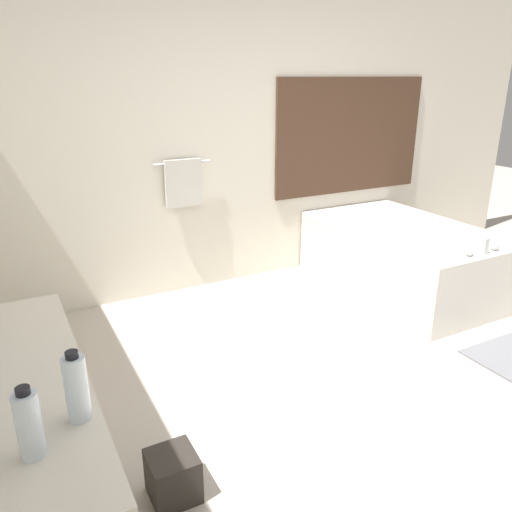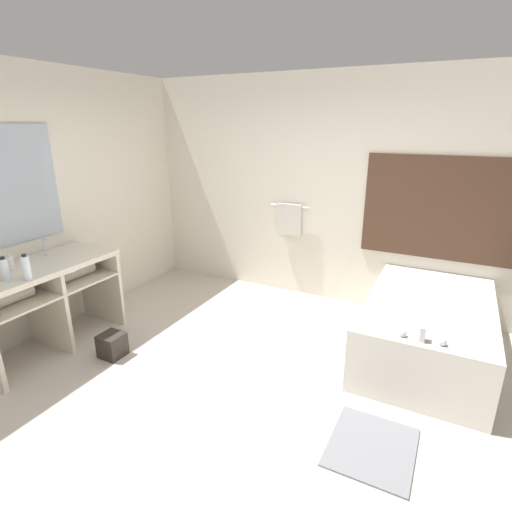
% 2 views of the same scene
% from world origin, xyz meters
% --- Properties ---
extents(ground_plane, '(16.00, 16.00, 0.00)m').
position_xyz_m(ground_plane, '(0.00, 0.00, 0.00)').
color(ground_plane, beige).
rests_on(ground_plane, ground).
extents(wall_back_with_blinds, '(7.40, 0.13, 2.70)m').
position_xyz_m(wall_back_with_blinds, '(0.05, 2.23, 1.35)').
color(wall_back_with_blinds, silver).
rests_on(wall_back_with_blinds, ground_plane).
extents(bathtub, '(1.09, 1.75, 0.69)m').
position_xyz_m(bathtub, '(1.46, 1.31, 0.32)').
color(bathtub, silver).
rests_on(bathtub, ground_plane).
extents(water_bottle_1, '(0.07, 0.07, 0.22)m').
position_xyz_m(water_bottle_1, '(-1.59, -0.48, 0.98)').
color(water_bottle_1, white).
rests_on(water_bottle_1, vanity_counter).
extents(water_bottle_2, '(0.07, 0.07, 0.21)m').
position_xyz_m(water_bottle_2, '(-1.72, -0.58, 0.98)').
color(water_bottle_2, white).
rests_on(water_bottle_2, vanity_counter).
extents(waste_bin, '(0.21, 0.21, 0.23)m').
position_xyz_m(waste_bin, '(-1.20, -0.04, 0.11)').
color(waste_bin, '#2D2823').
rests_on(waste_bin, ground_plane).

